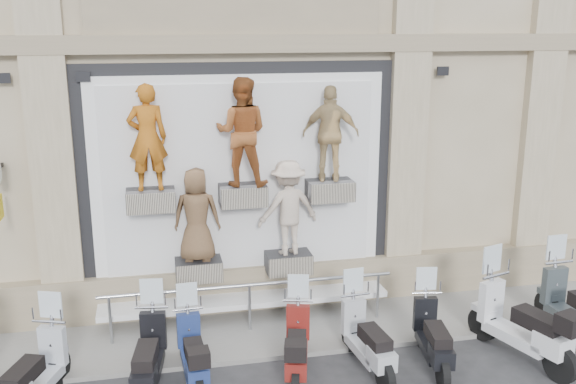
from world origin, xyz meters
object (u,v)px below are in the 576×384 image
at_px(scooter_d, 148,343).
at_px(scooter_e, 193,341).
at_px(scooter_f, 297,334).
at_px(scooter_h, 434,324).
at_px(scooter_i, 523,310).
at_px(guard_rail, 250,309).
at_px(scooter_c, 33,360).
at_px(scooter_g, 368,327).

bearing_deg(scooter_d, scooter_e, 11.40).
bearing_deg(scooter_f, scooter_h, 10.47).
distance_m(scooter_e, scooter_f, 1.54).
distance_m(scooter_e, scooter_i, 5.11).
relative_size(guard_rail, scooter_c, 2.77).
distance_m(guard_rail, scooter_f, 1.61).
relative_size(scooter_e, scooter_h, 0.97).
height_order(scooter_c, scooter_i, scooter_i).
relative_size(scooter_c, scooter_f, 1.05).
xyz_separation_m(guard_rail, scooter_f, (0.48, -1.52, 0.24)).
distance_m(guard_rail, scooter_g, 2.23).
xyz_separation_m(scooter_g, scooter_i, (2.47, -0.19, 0.13)).
bearing_deg(scooter_f, scooter_d, -167.87).
relative_size(guard_rail, scooter_g, 2.83).
xyz_separation_m(scooter_c, scooter_e, (2.17, 0.18, -0.05)).
bearing_deg(scooter_i, scooter_h, 158.68).
distance_m(guard_rail, scooter_e, 1.76).
bearing_deg(guard_rail, scooter_c, -154.07).
distance_m(guard_rail, scooter_d, 2.23).
relative_size(scooter_c, scooter_d, 1.00).
relative_size(scooter_d, scooter_g, 1.03).
distance_m(scooter_c, scooter_e, 2.18).
xyz_separation_m(guard_rail, scooter_e, (-1.06, -1.39, 0.22)).
relative_size(scooter_c, scooter_g, 1.02).
distance_m(scooter_e, scooter_g, 2.63).
height_order(scooter_e, scooter_g, scooter_g).
height_order(guard_rail, scooter_i, scooter_i).
height_order(scooter_d, scooter_f, scooter_d).
xyz_separation_m(guard_rail, scooter_h, (2.59, -1.67, 0.25)).
xyz_separation_m(guard_rail, scooter_g, (1.56, -1.57, 0.26)).
xyz_separation_m(scooter_d, scooter_f, (2.17, -0.09, -0.04)).
bearing_deg(scooter_g, scooter_c, 174.74).
xyz_separation_m(scooter_c, scooter_h, (5.82, -0.10, -0.03)).
height_order(guard_rail, scooter_h, scooter_h).
bearing_deg(scooter_f, guard_rail, 122.10).
bearing_deg(scooter_g, scooter_e, 170.83).
bearing_deg(scooter_g, scooter_f, 172.13).
bearing_deg(scooter_i, scooter_d, 159.00).
height_order(scooter_g, scooter_i, scooter_i).
distance_m(scooter_d, scooter_e, 0.64).
bearing_deg(scooter_f, scooter_i, 10.64).
height_order(guard_rail, scooter_g, scooter_g).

